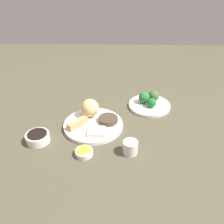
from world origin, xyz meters
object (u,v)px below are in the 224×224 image
object	(u,v)px
soy_sauce_bowl	(38,138)
main_plate	(93,125)
sauce_ramekin_hot_mustard	(84,153)
broccoli_plate	(149,106)
teacup	(130,147)

from	to	relation	value
soy_sauce_bowl	main_plate	bearing A→B (deg)	-64.07
soy_sauce_bowl	sauce_ramekin_hot_mustard	world-z (taller)	soy_sauce_bowl
broccoli_plate	teacup	size ratio (longest dim) A/B	3.55
main_plate	soy_sauce_bowl	xyz separation A→B (m)	(-0.11, 0.22, 0.01)
broccoli_plate	teacup	bearing A→B (deg)	162.34
teacup	broccoli_plate	bearing A→B (deg)	-17.66
soy_sauce_bowl	sauce_ramekin_hot_mustard	xyz separation A→B (m)	(-0.08, -0.20, -0.01)
main_plate	soy_sauce_bowl	distance (m)	0.24
soy_sauce_bowl	teacup	size ratio (longest dim) A/B	1.67
main_plate	soy_sauce_bowl	world-z (taller)	soy_sauce_bowl
teacup	soy_sauce_bowl	bearing A→B (deg)	81.05
sauce_ramekin_hot_mustard	teacup	distance (m)	0.18
sauce_ramekin_hot_mustard	soy_sauce_bowl	bearing A→B (deg)	69.10
broccoli_plate	soy_sauce_bowl	world-z (taller)	soy_sauce_bowl
soy_sauce_bowl	teacup	bearing A→B (deg)	-98.95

